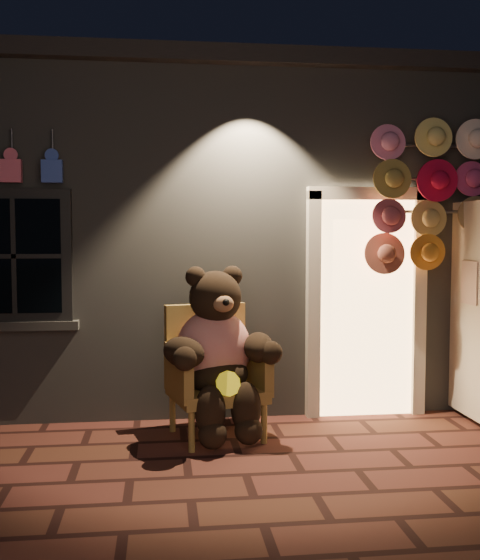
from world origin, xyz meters
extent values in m
plane|color=#4E231D|center=(0.00, 0.00, 0.00)|extent=(60.00, 60.00, 0.00)
cube|color=slate|center=(0.00, 4.00, 1.65)|extent=(7.00, 5.00, 3.30)
cube|color=black|center=(0.00, 4.00, 3.38)|extent=(7.30, 5.30, 0.16)
cube|color=black|center=(-1.90, 1.46, 1.55)|extent=(1.00, 0.10, 1.20)
cube|color=black|center=(-1.90, 1.43, 1.55)|extent=(0.82, 0.06, 1.02)
cube|color=slate|center=(-1.90, 1.46, 0.92)|extent=(1.10, 0.14, 0.08)
cube|color=#FFBF72|center=(1.35, 1.48, 1.05)|extent=(0.92, 0.10, 2.10)
cube|color=beige|center=(0.83, 1.44, 1.05)|extent=(0.12, 0.12, 2.20)
cube|color=beige|center=(1.87, 1.44, 1.05)|extent=(0.12, 0.12, 2.20)
cube|color=beige|center=(1.35, 1.44, 2.13)|extent=(1.16, 0.12, 0.12)
cube|color=beige|center=(2.25, 1.10, 1.05)|extent=(0.05, 0.80, 2.00)
cube|color=#D65872|center=(-1.90, 1.38, 2.30)|extent=(0.18, 0.07, 0.20)
cylinder|color=#59595E|center=(-1.90, 1.44, 2.55)|extent=(0.02, 0.02, 0.25)
cube|color=#304AA9|center=(-1.55, 1.38, 2.30)|extent=(0.18, 0.07, 0.20)
cylinder|color=#59595E|center=(-1.55, 1.44, 2.55)|extent=(0.02, 0.02, 0.25)
cube|color=olive|center=(-0.13, 0.91, 0.39)|extent=(0.88, 0.84, 0.10)
cube|color=olive|center=(-0.21, 1.21, 0.76)|extent=(0.73, 0.26, 0.73)
cube|color=olive|center=(-0.47, 0.80, 0.60)|extent=(0.23, 0.63, 0.42)
cube|color=olive|center=(0.21, 0.97, 0.60)|extent=(0.23, 0.63, 0.42)
cylinder|color=olive|center=(-0.37, 0.55, 0.17)|extent=(0.05, 0.05, 0.34)
cylinder|color=olive|center=(0.24, 0.70, 0.17)|extent=(0.05, 0.05, 0.34)
cylinder|color=olive|center=(-0.51, 1.12, 0.17)|extent=(0.05, 0.05, 0.34)
cylinder|color=olive|center=(0.10, 1.27, 0.17)|extent=(0.05, 0.05, 0.34)
ellipsoid|color=red|center=(-0.16, 0.95, 0.76)|extent=(0.77, 0.67, 0.69)
ellipsoid|color=black|center=(-0.14, 0.87, 0.56)|extent=(0.64, 0.58, 0.33)
sphere|color=black|center=(-0.15, 0.90, 1.21)|extent=(0.54, 0.54, 0.45)
sphere|color=black|center=(-0.31, 0.89, 1.39)|extent=(0.17, 0.17, 0.17)
sphere|color=black|center=(0.01, 0.97, 1.39)|extent=(0.17, 0.17, 0.17)
ellipsoid|color=#8E6240|center=(-0.10, 0.71, 1.18)|extent=(0.20, 0.16, 0.14)
ellipsoid|color=black|center=(-0.43, 0.66, 0.79)|extent=(0.46, 0.52, 0.25)
ellipsoid|color=black|center=(0.21, 0.82, 0.79)|extent=(0.30, 0.48, 0.25)
ellipsoid|color=black|center=(-0.22, 0.55, 0.32)|extent=(0.25, 0.25, 0.43)
ellipsoid|color=black|center=(0.08, 0.63, 0.32)|extent=(0.25, 0.25, 0.43)
sphere|color=black|center=(-0.20, 0.50, 0.15)|extent=(0.23, 0.23, 0.23)
sphere|color=black|center=(0.10, 0.57, 0.15)|extent=(0.23, 0.23, 0.23)
cylinder|color=yellow|center=(-0.07, 0.59, 0.54)|extent=(0.23, 0.14, 0.21)
cylinder|color=#59595E|center=(2.28, 1.36, 2.58)|extent=(1.24, 0.03, 0.03)
cylinder|color=#59595E|center=(2.28, 1.36, 2.27)|extent=(1.24, 0.03, 0.03)
cylinder|color=#59595E|center=(2.28, 1.36, 1.96)|extent=(1.24, 0.03, 0.03)
cylinder|color=pink|center=(1.50, 1.30, 2.63)|extent=(0.35, 0.11, 0.35)
cylinder|color=#EFDF78|center=(1.91, 1.27, 2.63)|extent=(0.35, 0.11, 0.35)
cylinder|color=white|center=(2.32, 1.24, 2.63)|extent=(0.35, 0.11, 0.35)
cylinder|color=#9E883E|center=(1.50, 1.27, 2.27)|extent=(0.35, 0.11, 0.35)
cylinder|color=red|center=(1.91, 1.24, 2.27)|extent=(0.35, 0.11, 0.35)
cylinder|color=#CA417E|center=(2.32, 1.30, 2.27)|extent=(0.35, 0.11, 0.35)
cylinder|color=#BB4D59|center=(1.50, 1.24, 1.91)|extent=(0.35, 0.11, 0.35)
cylinder|color=tan|center=(1.91, 1.30, 1.91)|extent=(0.35, 0.11, 0.35)
cylinder|color=#957649|center=(2.32, 1.27, 1.91)|extent=(0.35, 0.11, 0.35)
cylinder|color=#944B39|center=(1.50, 1.30, 1.55)|extent=(0.35, 0.11, 0.35)
cylinder|color=orange|center=(1.91, 1.27, 1.55)|extent=(0.35, 0.11, 0.35)
camera|label=1|loc=(-0.60, -4.60, 1.74)|focal=42.00mm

